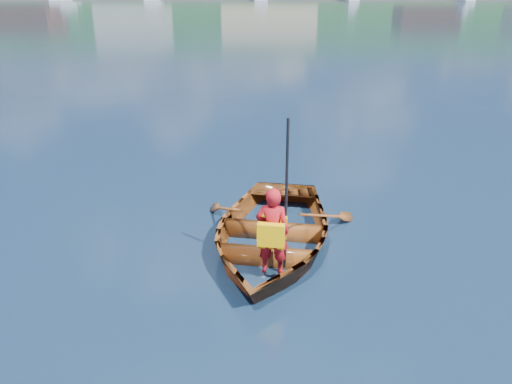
% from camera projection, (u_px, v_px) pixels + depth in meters
% --- Properties ---
extents(ground, '(600.00, 600.00, 0.00)m').
position_uv_depth(ground, '(255.00, 229.00, 7.89)').
color(ground, '#162947').
rests_on(ground, ground).
extents(rowboat, '(2.90, 3.79, 0.73)m').
position_uv_depth(rowboat, '(270.00, 232.00, 7.32)').
color(rowboat, brown).
rests_on(rowboat, ground).
extents(child_paddler, '(0.46, 0.37, 2.02)m').
position_uv_depth(child_paddler, '(273.00, 231.00, 6.30)').
color(child_paddler, red).
rests_on(child_paddler, ground).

